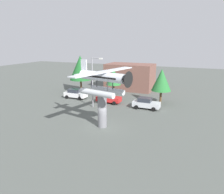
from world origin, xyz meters
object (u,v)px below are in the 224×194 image
object	(u,v)px
streetlight_primary	(93,79)
car_near_white	(75,94)
tree_west	(80,68)
tree_center_back	(162,80)
display_pedestal	(102,111)
storefront_building	(130,77)
tree_east	(113,77)
car_mid_red	(108,98)
car_far_silver	(146,103)
floatplane_monument	(103,81)

from	to	relation	value
streetlight_primary	car_near_white	bearing A→B (deg)	148.40
streetlight_primary	tree_west	world-z (taller)	streetlight_primary
tree_west	tree_center_back	size ratio (longest dim) A/B	1.27
display_pedestal	car_near_white	distance (m)	15.00
storefront_building	tree_east	size ratio (longest dim) A/B	1.79
display_pedestal	tree_center_back	world-z (taller)	tree_center_back
car_mid_red	storefront_building	bearing A→B (deg)	90.97
car_far_silver	tree_east	distance (m)	8.77
car_near_white	tree_center_back	distance (m)	15.71
tree_west	storefront_building	bearing A→B (deg)	35.08
car_mid_red	tree_west	world-z (taller)	tree_west
car_near_white	car_far_silver	world-z (taller)	same
floatplane_monument	tree_west	xyz separation A→B (m)	(-12.77, 15.92, -0.80)
streetlight_primary	tree_center_back	size ratio (longest dim) A/B	1.34
display_pedestal	car_far_silver	world-z (taller)	display_pedestal
car_mid_red	car_far_silver	world-z (taller)	same
streetlight_primary	tree_center_back	xyz separation A→B (m)	(9.36, 6.35, -0.55)
display_pedestal	tree_east	world-z (taller)	tree_east
tree_center_back	car_near_white	bearing A→B (deg)	-169.49
car_mid_red	storefront_building	xyz separation A→B (m)	(-0.20, 11.87, 1.90)
tree_east	tree_center_back	distance (m)	8.68
storefront_building	car_mid_red	bearing A→B (deg)	-89.03
car_mid_red	streetlight_primary	world-z (taller)	streetlight_primary
car_mid_red	streetlight_primary	bearing A→B (deg)	-109.58
display_pedestal	tree_center_back	xyz separation A→B (m)	(4.50, 13.33, 1.97)
streetlight_primary	tree_center_back	distance (m)	11.33
car_mid_red	display_pedestal	bearing A→B (deg)	-69.74
tree_east	storefront_building	bearing A→B (deg)	88.45
car_mid_red	streetlight_primary	distance (m)	4.99
storefront_building	tree_center_back	xyz separation A→B (m)	(8.44, -8.67, 1.25)
car_near_white	tree_center_back	bearing A→B (deg)	10.51
tree_west	car_mid_red	bearing A→B (deg)	-32.90
display_pedestal	tree_west	distance (m)	20.52
floatplane_monument	car_mid_red	size ratio (longest dim) A/B	2.47
storefront_building	tree_east	world-z (taller)	tree_east
tree_center_back	streetlight_primary	bearing A→B (deg)	-145.85
tree_east	tree_center_back	world-z (taller)	tree_center_back
floatplane_monument	streetlight_primary	xyz separation A→B (m)	(-4.99, 7.01, -1.21)
tree_east	car_mid_red	bearing A→B (deg)	-82.25
storefront_building	tree_center_back	distance (m)	12.17
car_mid_red	storefront_building	distance (m)	12.02
car_near_white	streetlight_primary	xyz separation A→B (m)	(5.76, -3.55, 3.70)
floatplane_monument	tree_east	xyz separation A→B (m)	(-4.30, 13.37, -1.75)
tree_west	tree_east	bearing A→B (deg)	-16.77
display_pedestal	storefront_building	world-z (taller)	storefront_building
car_near_white	streetlight_primary	world-z (taller)	streetlight_primary
car_mid_red	tree_east	distance (m)	4.52
streetlight_primary	tree_west	distance (m)	11.84
display_pedestal	storefront_building	distance (m)	22.36
tree_east	display_pedestal	bearing A→B (deg)	-72.62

